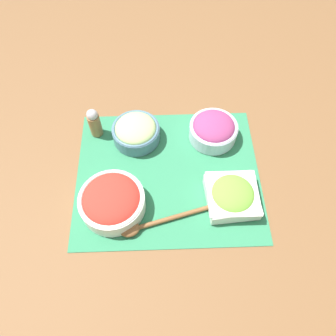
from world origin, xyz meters
name	(u,v)px	position (x,y,z in m)	size (l,w,h in m)	color
ground_plane	(168,174)	(0.00, 0.00, 0.00)	(3.00, 3.00, 0.00)	brown
placemat	(168,174)	(0.00, 0.00, 0.00)	(0.51, 0.43, 0.00)	#2D7A51
tomato_bowl	(112,201)	(-0.15, -0.10, 0.04)	(0.17, 0.17, 0.07)	white
lettuce_bowl	(232,195)	(0.16, -0.09, 0.03)	(0.14, 0.14, 0.06)	white
onion_bowl	(213,129)	(0.14, 0.12, 0.04)	(0.14, 0.14, 0.07)	silver
cucumber_bowl	(136,131)	(-0.09, 0.13, 0.04)	(0.14, 0.14, 0.07)	slate
wooden_spoon	(148,224)	(-0.05, -0.15, 0.01)	(0.24, 0.09, 0.02)	brown
pepper_shaker	(94,122)	(-0.21, 0.15, 0.05)	(0.04, 0.04, 0.10)	olive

